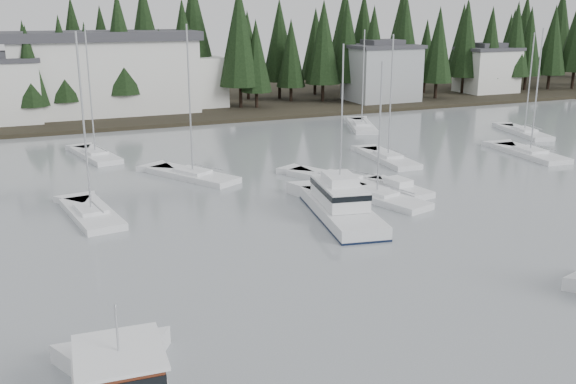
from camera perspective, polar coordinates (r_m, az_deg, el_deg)
name	(u,v)px	position (r m, az deg, el deg)	size (l,w,h in m)	color
far_shore_land	(127,100)	(107.76, -14.16, 7.90)	(240.00, 54.00, 1.00)	black
conifer_treeline	(139,110)	(97.02, -13.10, 7.11)	(200.00, 22.00, 20.00)	black
house_west	(1,89)	(88.09, -24.15, 8.34)	(9.54, 7.42, 8.75)	silver
house_east_a	(382,72)	(101.61, 8.32, 10.53)	(10.60, 8.48, 9.25)	#999EA0
house_east_b	(487,69)	(116.07, 17.28, 10.41)	(9.54, 7.42, 8.25)	silver
harbor_inn	(120,73)	(92.27, -14.74, 10.19)	(29.50, 11.50, 10.90)	silver
cabin_cruiser_center	(341,207)	(45.71, 4.71, -1.37)	(5.23, 11.31, 4.68)	silver
sailboat_0	(92,216)	(47.76, -17.03, -2.06)	(3.85, 8.55, 13.43)	silver
sailboat_1	(530,155)	(69.30, 20.71, 3.10)	(3.62, 9.15, 13.08)	silver
sailboat_3	(96,157)	(66.84, -16.73, 3.03)	(4.33, 8.95, 13.26)	silver
sailboat_4	(524,134)	(80.90, 20.26, 4.88)	(4.46, 9.28, 12.24)	silver
sailboat_5	(388,160)	(63.43, 8.88, 2.84)	(3.19, 8.99, 12.57)	silver
sailboat_8	(340,182)	(54.90, 4.68, 0.91)	(6.73, 10.20, 12.13)	silver
sailboat_9	(193,177)	(56.89, -8.45, 1.34)	(6.87, 9.26, 13.64)	silver
sailboat_11	(362,127)	(80.72, 6.56, 5.74)	(5.95, 9.92, 12.44)	silver
sailboat_12	(377,198)	(50.46, 7.91, -0.56)	(5.04, 9.53, 11.12)	silver
runabout_1	(398,189)	(53.01, 9.74, 0.25)	(3.11, 6.66, 1.42)	silver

